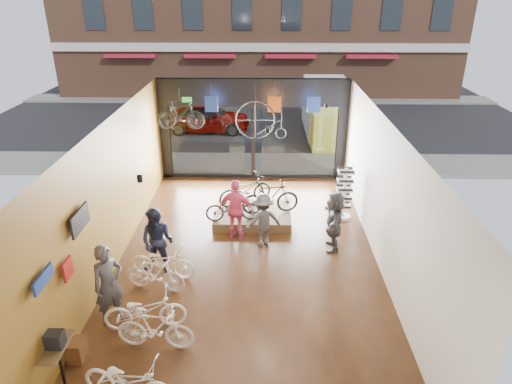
{
  "coord_description": "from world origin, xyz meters",
  "views": [
    {
      "loc": [
        0.44,
        -10.49,
        6.85
      ],
      "look_at": [
        0.2,
        1.4,
        1.43
      ],
      "focal_mm": 32.0,
      "sensor_mm": 36.0,
      "label": 1
    }
  ],
  "objects_px": {
    "floor_bike_4": "(163,262)",
    "display_bike_mid": "(270,198)",
    "floor_bike_3": "(155,274)",
    "display_bike_left": "(233,208)",
    "box_truck": "(330,113)",
    "customer_1": "(157,241)",
    "display_platform": "(253,215)",
    "sunglasses_rack": "(344,194)",
    "penny_farthing": "(263,122)",
    "floor_bike_1": "(155,328)",
    "customer_2": "(236,210)",
    "street_car": "(205,117)",
    "customer_3": "(263,220)",
    "display_bike_right": "(245,190)",
    "hung_bike": "(181,115)",
    "customer_0": "(109,285)",
    "floor_bike_0": "(129,380)",
    "floor_bike_2": "(145,310)",
    "customer_5": "(334,221)"
  },
  "relations": [
    {
      "from": "customer_1",
      "to": "customer_3",
      "type": "bearing_deg",
      "value": 38.33
    },
    {
      "from": "street_car",
      "to": "customer_3",
      "type": "xyz_separation_m",
      "value": [
        3.02,
        -11.15,
        0.05
      ]
    },
    {
      "from": "customer_1",
      "to": "box_truck",
      "type": "bearing_deg",
      "value": 74.4
    },
    {
      "from": "customer_0",
      "to": "customer_2",
      "type": "xyz_separation_m",
      "value": [
        2.54,
        3.71,
        -0.03
      ]
    },
    {
      "from": "customer_2",
      "to": "floor_bike_1",
      "type": "bearing_deg",
      "value": 87.81
    },
    {
      "from": "floor_bike_0",
      "to": "penny_farthing",
      "type": "bearing_deg",
      "value": -0.8
    },
    {
      "from": "street_car",
      "to": "hung_bike",
      "type": "height_order",
      "value": "hung_bike"
    },
    {
      "from": "display_platform",
      "to": "display_bike_right",
      "type": "height_order",
      "value": "display_bike_right"
    },
    {
      "from": "street_car",
      "to": "customer_5",
      "type": "height_order",
      "value": "customer_5"
    },
    {
      "from": "display_platform",
      "to": "sunglasses_rack",
      "type": "bearing_deg",
      "value": 3.47
    },
    {
      "from": "display_platform",
      "to": "customer_1",
      "type": "xyz_separation_m",
      "value": [
        -2.34,
        -2.93,
        0.75
      ]
    },
    {
      "from": "display_bike_mid",
      "to": "customer_2",
      "type": "height_order",
      "value": "customer_2"
    },
    {
      "from": "floor_bike_3",
      "to": "customer_3",
      "type": "bearing_deg",
      "value": -38.0
    },
    {
      "from": "display_platform",
      "to": "display_bike_right",
      "type": "relative_size",
      "value": 1.3
    },
    {
      "from": "display_bike_right",
      "to": "floor_bike_4",
      "type": "bearing_deg",
      "value": 123.96
    },
    {
      "from": "floor_bike_3",
      "to": "display_bike_left",
      "type": "distance_m",
      "value": 3.54
    },
    {
      "from": "customer_0",
      "to": "penny_farthing",
      "type": "xyz_separation_m",
      "value": [
        3.29,
        7.41,
        1.55
      ]
    },
    {
      "from": "floor_bike_4",
      "to": "penny_farthing",
      "type": "xyz_separation_m",
      "value": [
        2.52,
        5.73,
        2.06
      ]
    },
    {
      "from": "box_truck",
      "to": "floor_bike_2",
      "type": "bearing_deg",
      "value": -112.43
    },
    {
      "from": "floor_bike_0",
      "to": "customer_1",
      "type": "height_order",
      "value": "customer_1"
    },
    {
      "from": "floor_bike_2",
      "to": "street_car",
      "type": "bearing_deg",
      "value": -6.5
    },
    {
      "from": "customer_0",
      "to": "sunglasses_rack",
      "type": "xyz_separation_m",
      "value": [
        5.86,
        5.01,
        -0.09
      ]
    },
    {
      "from": "customer_1",
      "to": "sunglasses_rack",
      "type": "relative_size",
      "value": 1.05
    },
    {
      "from": "customer_3",
      "to": "floor_bike_0",
      "type": "bearing_deg",
      "value": 46.62
    },
    {
      "from": "customer_2",
      "to": "street_car",
      "type": "bearing_deg",
      "value": -63.34
    },
    {
      "from": "customer_3",
      "to": "penny_farthing",
      "type": "height_order",
      "value": "penny_farthing"
    },
    {
      "from": "customer_3",
      "to": "customer_5",
      "type": "height_order",
      "value": "customer_5"
    },
    {
      "from": "floor_bike_3",
      "to": "display_bike_mid",
      "type": "xyz_separation_m",
      "value": [
        2.82,
        3.61,
        0.38
      ]
    },
    {
      "from": "box_truck",
      "to": "sunglasses_rack",
      "type": "distance_m",
      "value": 8.45
    },
    {
      "from": "hung_bike",
      "to": "floor_bike_1",
      "type": "bearing_deg",
      "value": -174.61
    },
    {
      "from": "box_truck",
      "to": "floor_bike_1",
      "type": "xyz_separation_m",
      "value": [
        -5.29,
        -14.26,
        -0.76
      ]
    },
    {
      "from": "box_truck",
      "to": "display_bike_mid",
      "type": "distance_m",
      "value": 9.19
    },
    {
      "from": "floor_bike_2",
      "to": "hung_bike",
      "type": "bearing_deg",
      "value": -6.43
    },
    {
      "from": "customer_1",
      "to": "sunglasses_rack",
      "type": "distance_m",
      "value": 6.08
    },
    {
      "from": "floor_bike_4",
      "to": "display_bike_right",
      "type": "distance_m",
      "value": 4.21
    },
    {
      "from": "street_car",
      "to": "floor_bike_0",
      "type": "relative_size",
      "value": 2.53
    },
    {
      "from": "penny_farthing",
      "to": "floor_bike_3",
      "type": "bearing_deg",
      "value": -112.31
    },
    {
      "from": "display_platform",
      "to": "customer_0",
      "type": "xyz_separation_m",
      "value": [
        -2.98,
        -4.84,
        0.8
      ]
    },
    {
      "from": "box_truck",
      "to": "customer_1",
      "type": "relative_size",
      "value": 3.51
    },
    {
      "from": "hung_bike",
      "to": "display_bike_mid",
      "type": "bearing_deg",
      "value": -121.74
    },
    {
      "from": "floor_bike_3",
      "to": "penny_farthing",
      "type": "relative_size",
      "value": 0.88
    },
    {
      "from": "customer_3",
      "to": "hung_bike",
      "type": "bearing_deg",
      "value": -70.38
    },
    {
      "from": "street_car",
      "to": "customer_3",
      "type": "height_order",
      "value": "customer_3"
    },
    {
      "from": "floor_bike_1",
      "to": "sunglasses_rack",
      "type": "distance_m",
      "value": 7.51
    },
    {
      "from": "display_platform",
      "to": "display_bike_left",
      "type": "distance_m",
      "value": 1.03
    },
    {
      "from": "display_bike_mid",
      "to": "customer_3",
      "type": "xyz_separation_m",
      "value": [
        -0.21,
        -1.44,
        -0.03
      ]
    },
    {
      "from": "floor_bike_4",
      "to": "display_bike_mid",
      "type": "xyz_separation_m",
      "value": [
        2.76,
        3.05,
        0.39
      ]
    },
    {
      "from": "floor_bike_0",
      "to": "floor_bike_1",
      "type": "distance_m",
      "value": 1.33
    },
    {
      "from": "street_car",
      "to": "hung_bike",
      "type": "distance_m",
      "value": 8.1
    },
    {
      "from": "box_truck",
      "to": "display_bike_mid",
      "type": "height_order",
      "value": "box_truck"
    }
  ]
}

